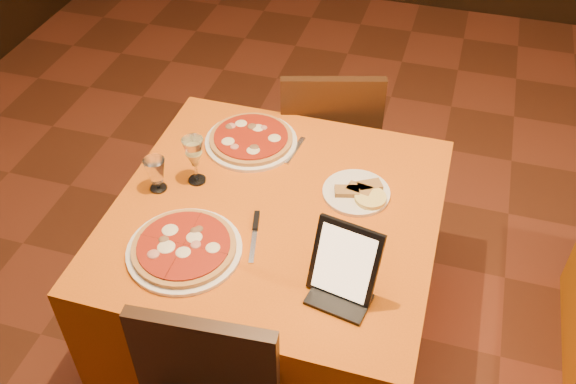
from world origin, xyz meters
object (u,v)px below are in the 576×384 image
(pizza_near, at_px, (184,248))
(water_glass, at_px, (156,175))
(wine_glass, at_px, (195,160))
(pizza_far, at_px, (251,140))
(main_table, at_px, (277,279))
(chair_main_far, at_px, (327,141))
(tablet, at_px, (345,262))

(pizza_near, bearing_deg, water_glass, 129.41)
(pizza_near, relative_size, wine_glass, 1.95)
(pizza_near, distance_m, pizza_far, 0.59)
(main_table, distance_m, chair_main_far, 0.80)
(pizza_near, bearing_deg, chair_main_far, 78.21)
(wine_glass, relative_size, water_glass, 1.46)
(water_glass, bearing_deg, pizza_near, -50.59)
(wine_glass, distance_m, water_glass, 0.14)
(pizza_near, height_order, wine_glass, wine_glass)
(main_table, distance_m, tablet, 0.64)
(main_table, distance_m, pizza_far, 0.54)
(chair_main_far, relative_size, water_glass, 7.00)
(main_table, xyz_separation_m, wine_glass, (-0.31, 0.06, 0.47))
(water_glass, bearing_deg, main_table, 2.29)
(pizza_near, distance_m, wine_glass, 0.35)
(water_glass, xyz_separation_m, tablet, (0.73, -0.25, 0.06))
(pizza_near, xyz_separation_m, water_glass, (-0.21, 0.25, 0.05))
(pizza_near, xyz_separation_m, tablet, (0.52, -0.00, 0.10))
(main_table, xyz_separation_m, tablet, (0.30, -0.27, 0.49))
(main_table, xyz_separation_m, pizza_near, (-0.22, -0.27, 0.39))
(pizza_far, bearing_deg, main_table, -58.42)
(chair_main_far, xyz_separation_m, tablet, (0.30, -1.06, 0.41))
(pizza_far, relative_size, wine_glass, 1.87)
(chair_main_far, bearing_deg, water_glass, 45.97)
(main_table, relative_size, pizza_near, 2.96)
(main_table, relative_size, chair_main_far, 1.21)
(main_table, height_order, chair_main_far, chair_main_far)
(chair_main_far, relative_size, pizza_far, 2.56)
(pizza_far, bearing_deg, pizza_near, -92.23)
(pizza_far, distance_m, wine_glass, 0.30)
(wine_glass, bearing_deg, water_glass, -145.66)
(main_table, bearing_deg, tablet, -42.50)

